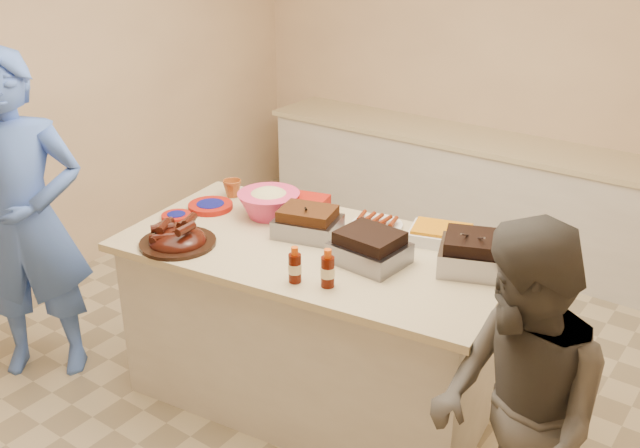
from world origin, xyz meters
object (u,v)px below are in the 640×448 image
Objects in this scene: mustard_bottle at (309,224)px; island at (315,394)px; coleslaw_bowl at (269,216)px; bbq_bottle_b at (328,286)px; plastic_cup at (233,196)px; bbq_bottle_a at (295,281)px; rib_platter at (178,244)px; roasting_pan at (470,269)px; guest_blue at (52,363)px.

island is at bearing -47.28° from mustard_bottle.
coleslaw_bowl reaches higher than bbq_bottle_b.
mustard_bottle is at bearing -5.45° from plastic_cup.
island is 11.19× the size of bbq_bottle_a.
bbq_bottle_a is 1.33× the size of mustard_bottle.
roasting_pan is at bearing 25.31° from rib_platter.
bbq_bottle_a reaches higher than roasting_pan.
rib_platter is at bearing -176.11° from roasting_pan.
bbq_bottle_a reaches higher than mustard_bottle.
bbq_bottle_a is 0.66m from mustard_bottle.
island is 1.03m from bbq_bottle_b.
coleslaw_bowl is 1.97× the size of bbq_bottle_a.
plastic_cup is 1.49m from guest_blue.
bbq_bottle_b is at bearing -151.62° from roasting_pan.
bbq_bottle_b is at bearing 19.56° from bbq_bottle_a.
bbq_bottle_a reaches higher than plastic_cup.
bbq_bottle_b reaches higher than bbq_bottle_a.
bbq_bottle_a reaches higher than island.
rib_platter is 3.53× the size of plastic_cup.
coleslaw_bowl reaches higher than guest_blue.
coleslaw_bowl is (0.14, 0.56, 0.00)m from rib_platter.
rib_platter is at bearing -122.88° from mustard_bottle.
coleslaw_bowl reaches higher than bbq_bottle_a.
rib_platter is (-0.57, -0.40, 0.94)m from island.
plastic_cup is (-0.95, 0.62, 0.00)m from bbq_bottle_a.
plastic_cup reaches higher than island.
roasting_pan is 1.68× the size of bbq_bottle_a.
island is at bearing 113.39° from bbq_bottle_a.
mustard_bottle is (-0.18, 0.20, 0.94)m from island.
guest_blue is (-1.77, -0.38, -0.94)m from bbq_bottle_b.
island is 1.23m from roasting_pan.
plastic_cup is at bearing 174.55° from mustard_bottle.
mustard_bottle is 1.19× the size of plastic_cup.
coleslaw_bowl is 0.87m from bbq_bottle_b.
guest_blue is at bearing -168.59° from bbq_bottle_a.
bbq_bottle_b is at bearing -27.37° from plastic_cup.
roasting_pan is 2.66× the size of plastic_cup.
plastic_cup is at bearing 146.86° from bbq_bottle_a.
bbq_bottle_b is (0.31, -0.31, 0.94)m from island.
coleslaw_bowl reaches higher than plastic_cup.
bbq_bottle_b is at bearing -27.30° from guest_blue.
bbq_bottle_b is 1.24m from plastic_cup.
mustard_bottle is at bearing 57.12° from rib_platter.
mustard_bottle reaches higher than island.
bbq_bottle_a is (0.73, 0.04, -0.00)m from rib_platter.
coleslaw_bowl reaches higher than mustard_bottle.
guest_blue is at bearing -167.89° from bbq_bottle_b.
guest_blue is (-1.62, -0.33, -0.94)m from bbq_bottle_a.
bbq_bottle_a is (0.16, -0.37, 0.94)m from island.
roasting_pan is 0.16× the size of guest_blue.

